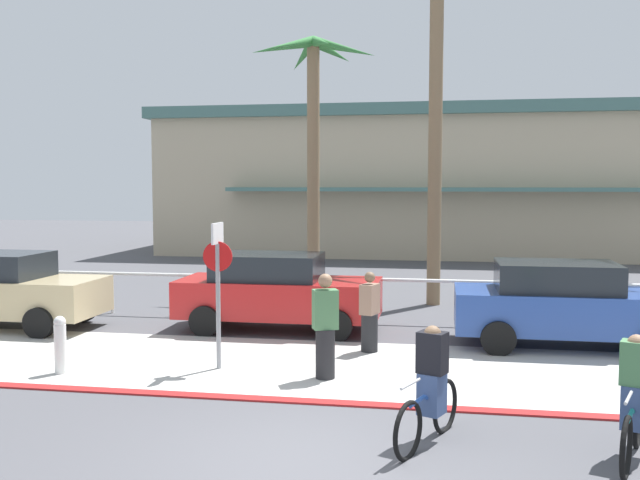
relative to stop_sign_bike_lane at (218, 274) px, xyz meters
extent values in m
plane|color=#4C4C51|center=(2.24, 6.23, -1.68)|extent=(80.00, 80.00, 0.00)
cube|color=beige|center=(2.24, 0.43, -1.67)|extent=(44.00, 4.00, 0.02)
cube|color=maroon|center=(2.24, -1.57, -1.66)|extent=(44.00, 0.24, 0.03)
cube|color=#BCAD8E|center=(3.47, 23.07, 1.37)|extent=(24.83, 9.68, 6.10)
cube|color=#47706B|center=(3.47, 23.07, 4.68)|extent=(25.43, 10.28, 0.50)
cube|color=#47706B|center=(3.47, 17.73, 1.32)|extent=(17.38, 1.20, 0.16)
cylinder|color=white|center=(2.24, 4.73, -0.68)|extent=(26.16, 0.08, 0.08)
cylinder|color=white|center=(-6.48, 4.73, -1.18)|extent=(0.08, 0.08, 1.00)
cylinder|color=white|center=(-4.30, 4.73, -1.18)|extent=(0.08, 0.08, 1.00)
cylinder|color=white|center=(-2.12, 4.73, -1.18)|extent=(0.08, 0.08, 1.00)
cylinder|color=white|center=(0.06, 4.73, -1.18)|extent=(0.08, 0.08, 1.00)
cylinder|color=white|center=(2.24, 4.73, -1.18)|extent=(0.08, 0.08, 1.00)
cylinder|color=white|center=(4.42, 4.73, -1.18)|extent=(0.08, 0.08, 1.00)
cylinder|color=white|center=(6.60, 4.73, -1.18)|extent=(0.08, 0.08, 1.00)
cylinder|color=gray|center=(0.00, 0.00, -0.58)|extent=(0.08, 0.08, 2.20)
cube|color=white|center=(0.00, 0.00, 0.70)|extent=(0.04, 0.56, 0.36)
cylinder|color=red|center=(0.00, 0.00, 0.30)|extent=(0.52, 0.03, 0.52)
cylinder|color=white|center=(-2.55, -0.75, -1.25)|extent=(0.20, 0.20, 0.85)
sphere|color=white|center=(-2.55, -0.75, -0.78)|extent=(0.20, 0.20, 0.20)
cylinder|color=#846B4C|center=(0.11, 8.56, 1.96)|extent=(0.36, 0.36, 7.27)
cone|color=#387F3D|center=(1.00, 8.56, 5.37)|extent=(1.84, 0.32, 0.76)
cone|color=#387F3D|center=(0.54, 9.30, 5.42)|extent=(1.16, 1.68, 0.66)
cone|color=#387F3D|center=(-0.33, 9.34, 5.33)|extent=(1.22, 1.78, 0.84)
cone|color=#387F3D|center=(-0.79, 8.56, 5.47)|extent=(1.85, 0.32, 0.58)
cone|color=#387F3D|center=(-0.34, 7.78, 5.37)|extent=(1.22, 1.80, 0.76)
cone|color=#387F3D|center=(0.44, 8.00, 5.45)|extent=(0.96, 1.34, 0.61)
cylinder|color=#846B4C|center=(3.60, 7.38, 3.19)|extent=(0.36, 0.36, 9.73)
cube|color=tan|center=(-5.87, 2.64, -0.95)|extent=(4.40, 1.80, 0.80)
cylinder|color=black|center=(-4.46, 3.54, -1.35)|extent=(0.66, 0.22, 0.66)
cylinder|color=black|center=(-4.46, 1.74, -1.35)|extent=(0.66, 0.22, 0.66)
cube|color=red|center=(0.29, 3.43, -0.95)|extent=(4.40, 1.80, 0.80)
cube|color=#1E2328|center=(0.04, 3.43, -0.27)|extent=(2.29, 1.58, 0.56)
cylinder|color=black|center=(1.69, 4.33, -1.35)|extent=(0.66, 0.22, 0.66)
cylinder|color=black|center=(1.69, 2.53, -1.35)|extent=(0.66, 0.22, 0.66)
cylinder|color=black|center=(-1.12, 4.33, -1.35)|extent=(0.66, 0.22, 0.66)
cylinder|color=black|center=(-1.12, 2.53, -1.35)|extent=(0.66, 0.22, 0.66)
cube|color=#284793|center=(6.28, 2.75, -0.95)|extent=(4.40, 1.80, 0.80)
cube|color=#1E2328|center=(6.03, 2.75, -0.27)|extent=(2.29, 1.58, 0.56)
cylinder|color=black|center=(7.69, 3.65, -1.35)|extent=(0.66, 0.22, 0.66)
cylinder|color=black|center=(4.87, 3.65, -1.35)|extent=(0.66, 0.22, 0.66)
cylinder|color=black|center=(4.87, 1.85, -1.35)|extent=(0.66, 0.22, 0.66)
torus|color=black|center=(5.83, -3.60, -1.35)|extent=(0.31, 0.70, 0.72)
torus|color=black|center=(6.21, -2.57, -1.35)|extent=(0.31, 0.70, 0.72)
cylinder|color=#197F7A|center=(6.10, -2.88, -1.20)|extent=(0.29, 0.66, 0.35)
cylinder|color=#197F7A|center=(5.91, -3.37, -1.06)|extent=(0.18, 0.38, 0.07)
cylinder|color=#197F7A|center=(6.06, -2.97, -1.13)|extent=(0.05, 0.05, 0.44)
cylinder|color=silver|center=(5.85, -3.55, -0.80)|extent=(0.21, 0.48, 0.04)
cube|color=#384C7A|center=(6.06, -2.97, -1.07)|extent=(0.37, 0.40, 0.52)
cube|color=#4C7F51|center=(6.06, -2.97, -0.55)|extent=(0.41, 0.36, 0.52)
sphere|color=#9E7556|center=(6.06, -2.97, -0.32)|extent=(0.22, 0.22, 0.22)
torus|color=black|center=(3.44, -3.47, -1.35)|extent=(0.34, 0.69, 0.72)
torus|color=black|center=(3.87, -2.45, -1.35)|extent=(0.34, 0.69, 0.72)
cylinder|color=#2851A8|center=(3.74, -2.76, -1.20)|extent=(0.32, 0.65, 0.35)
cylinder|color=#2851A8|center=(3.53, -3.24, -1.06)|extent=(0.20, 0.37, 0.07)
cylinder|color=#2851A8|center=(3.70, -2.85, -1.13)|extent=(0.05, 0.05, 0.44)
cylinder|color=silver|center=(3.46, -3.42, -0.80)|extent=(0.23, 0.47, 0.04)
cube|color=#384C7A|center=(3.70, -2.85, -1.07)|extent=(0.38, 0.40, 0.52)
cube|color=black|center=(3.70, -2.85, -0.55)|extent=(0.41, 0.37, 0.52)
sphere|color=brown|center=(3.70, -2.85, -0.32)|extent=(0.22, 0.22, 0.22)
cylinder|color=#232326|center=(2.46, 1.69, -1.30)|extent=(0.41, 0.41, 0.75)
cube|color=#93705B|center=(2.46, 1.69, -0.64)|extent=(0.38, 0.46, 0.58)
sphere|color=brown|center=(2.46, 1.69, -0.22)|extent=(0.21, 0.21, 0.21)
cylinder|color=#232326|center=(1.93, -0.30, -1.25)|extent=(0.42, 0.42, 0.85)
cube|color=#4C7F51|center=(1.93, -0.30, -0.51)|extent=(0.47, 0.39, 0.65)
sphere|color=#9E7556|center=(1.93, -0.30, -0.03)|extent=(0.23, 0.23, 0.23)
camera|label=1|loc=(3.80, -11.63, 1.55)|focal=39.73mm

